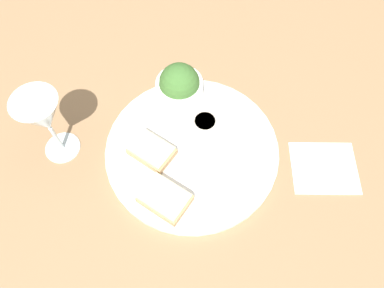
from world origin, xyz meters
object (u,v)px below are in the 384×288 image
object	(u,v)px
salad_bowl	(180,86)
wine_glass	(43,117)
napkin	(324,170)
sauce_ramekin	(205,124)
cheese_toast_far	(152,151)
cheese_toast_near	(165,198)

from	to	relation	value
salad_bowl	wine_glass	xyz separation A→B (m)	(-0.23, -0.16, 0.07)
napkin	sauce_ramekin	bearing A→B (deg)	167.21
sauce_ramekin	cheese_toast_far	world-z (taller)	sauce_ramekin
cheese_toast_near	cheese_toast_far	size ratio (longest dim) A/B	1.06
salad_bowl	sauce_ramekin	size ratio (longest dim) A/B	1.92
sauce_ramekin	cheese_toast_far	size ratio (longest dim) A/B	0.51
sauce_ramekin	wine_glass	world-z (taller)	wine_glass
sauce_ramekin	wine_glass	bearing A→B (deg)	-164.31
cheese_toast_near	napkin	bearing A→B (deg)	20.32
salad_bowl	wine_glass	bearing A→B (deg)	-145.64
cheese_toast_far	wine_glass	distance (m)	0.21
napkin	wine_glass	bearing A→B (deg)	-177.46
salad_bowl	sauce_ramekin	bearing A→B (deg)	-48.67
cheese_toast_far	napkin	distance (m)	0.36
salad_bowl	cheese_toast_far	xyz separation A→B (m)	(-0.03, -0.15, -0.03)
cheese_toast_near	wine_glass	size ratio (longest dim) A/B	0.65
cheese_toast_near	cheese_toast_far	xyz separation A→B (m)	(-0.04, 0.10, 0.00)
cheese_toast_near	wine_glass	xyz separation A→B (m)	(-0.24, 0.09, 0.09)
wine_glass	cheese_toast_far	bearing A→B (deg)	1.85
cheese_toast_near	wine_glass	bearing A→B (deg)	159.09
cheese_toast_far	wine_glass	world-z (taller)	wine_glass
cheese_toast_far	wine_glass	size ratio (longest dim) A/B	0.61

